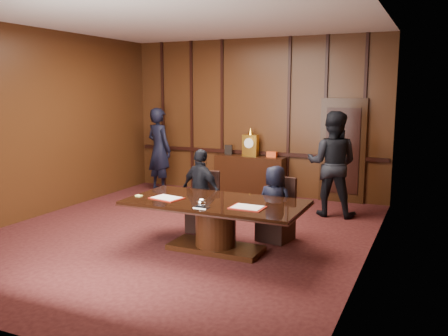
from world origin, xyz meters
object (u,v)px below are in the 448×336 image
at_px(witness_right, 332,164).
at_px(conference_table, 216,217).
at_px(signatory_left, 201,190).
at_px(signatory_right, 275,204).
at_px(witness_left, 159,150).
at_px(sideboard, 250,174).

bearing_deg(witness_right, conference_table, 65.44).
relative_size(signatory_left, signatory_right, 1.16).
xyz_separation_m(conference_table, signatory_left, (-0.65, 0.80, 0.19)).
relative_size(witness_left, witness_right, 0.99).
bearing_deg(signatory_right, signatory_left, 7.67).
distance_m(sideboard, conference_table, 3.82).
bearing_deg(signatory_right, sideboard, -54.32).
bearing_deg(witness_right, sideboard, -27.87).
bearing_deg(witness_right, signatory_right, 73.95).
height_order(signatory_left, signatory_right, signatory_left).
distance_m(sideboard, signatory_right, 3.30).
xyz_separation_m(signatory_right, witness_right, (0.48, 1.93, 0.39)).
bearing_deg(sideboard, witness_right, -25.78).
bearing_deg(sideboard, witness_left, -168.19).
bearing_deg(witness_right, witness_left, -9.45).
relative_size(conference_table, signatory_right, 2.17).
bearing_deg(conference_table, witness_right, 67.53).
height_order(conference_table, signatory_right, signatory_right).
height_order(sideboard, witness_right, witness_right).
relative_size(signatory_right, witness_right, 0.61).
distance_m(conference_table, signatory_right, 1.03).
relative_size(signatory_left, witness_right, 0.70).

